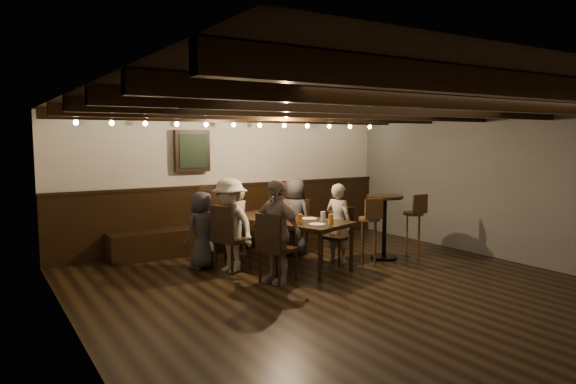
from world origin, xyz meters
TOP-DOWN VIEW (x-y plane):
  - room at (-0.29, 2.21)m, footprint 7.00×7.00m
  - dining_table at (-0.02, 1.57)m, footprint 1.46×2.17m
  - chair_left_near at (-0.84, 1.78)m, footprint 0.57×0.57m
  - chair_left_far at (-0.57, 0.92)m, footprint 0.55×0.55m
  - chair_right_near at (0.53, 2.22)m, footprint 0.54×0.54m
  - chair_right_far at (0.80, 1.36)m, footprint 0.51×0.51m
  - person_bench_left at (-1.15, 2.15)m, footprint 0.66×0.53m
  - person_bench_centre at (-0.34, 2.57)m, footprint 0.49×0.40m
  - person_bench_right at (0.56, 2.70)m, footprint 0.70×0.61m
  - person_left_near at (-0.87, 1.77)m, footprint 0.76×1.01m
  - person_left_far at (-0.60, 0.91)m, footprint 0.59×0.90m
  - person_right_near at (0.56, 2.23)m, footprint 0.59×0.73m
  - person_right_far at (0.83, 1.37)m, footprint 0.43×0.53m
  - pint_a at (-0.50, 2.15)m, footprint 0.07×0.07m
  - pint_b at (0.02, 2.27)m, footprint 0.07×0.07m
  - pint_c at (-0.34, 1.57)m, footprint 0.07×0.07m
  - pint_d at (0.20, 1.85)m, footprint 0.07×0.07m
  - pint_e at (-0.09, 1.08)m, footprint 0.07×0.07m
  - pint_f at (0.34, 1.11)m, footprint 0.07×0.07m
  - pint_g at (0.27, 0.83)m, footprint 0.07×0.07m
  - plate_near at (0.05, 0.86)m, footprint 0.24×0.24m
  - plate_far at (0.24, 1.34)m, footprint 0.24×0.24m
  - condiment_caddy at (-0.01, 1.52)m, footprint 0.15×0.10m
  - candle at (0.00, 1.89)m, footprint 0.05×0.05m
  - high_top_table at (1.63, 1.18)m, footprint 0.59×0.59m
  - bar_stool_left at (1.13, 0.98)m, footprint 0.35×0.37m
  - bar_stool_right at (2.13, 1.03)m, footprint 0.33×0.35m

SIDE VIEW (x-z plane):
  - chair_right_far at x=0.80m, z-range -0.17..0.71m
  - chair_right_near at x=0.53m, z-range -0.18..0.75m
  - chair_left_far at x=-0.57m, z-range -0.19..0.77m
  - chair_left_near at x=-0.84m, z-range -0.19..0.80m
  - bar_stool_left at x=1.13m, z-range -0.14..0.92m
  - bar_stool_right at x=2.13m, z-range -0.14..0.92m
  - person_bench_centre at x=-0.34m, z-range 0.00..1.17m
  - person_bench_left at x=-1.15m, z-range 0.00..1.18m
  - person_bench_right at x=0.56m, z-range 0.00..1.20m
  - person_right_far at x=0.83m, z-range 0.00..1.26m
  - person_right_near at x=0.56m, z-range 0.00..1.30m
  - dining_table at x=-0.02m, z-range 0.31..1.06m
  - high_top_table at x=1.63m, z-range 0.16..1.21m
  - person_left_near at x=-0.87m, z-range 0.00..1.39m
  - person_left_far at x=-0.60m, z-range 0.00..1.42m
  - plate_near at x=0.05m, z-range 0.75..0.76m
  - plate_far at x=0.24m, z-range 0.75..0.76m
  - candle at x=0.00m, z-range 0.75..0.80m
  - condiment_caddy at x=-0.01m, z-range 0.75..0.87m
  - pint_a at x=-0.50m, z-range 0.75..0.89m
  - pint_b at x=0.02m, z-range 0.75..0.89m
  - pint_c at x=-0.34m, z-range 0.75..0.89m
  - pint_d at x=0.20m, z-range 0.75..0.89m
  - pint_e at x=-0.09m, z-range 0.75..0.89m
  - pint_f at x=0.34m, z-range 0.75..0.89m
  - pint_g at x=0.27m, z-range 0.75..0.89m
  - room at x=-0.29m, z-range -2.43..4.57m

